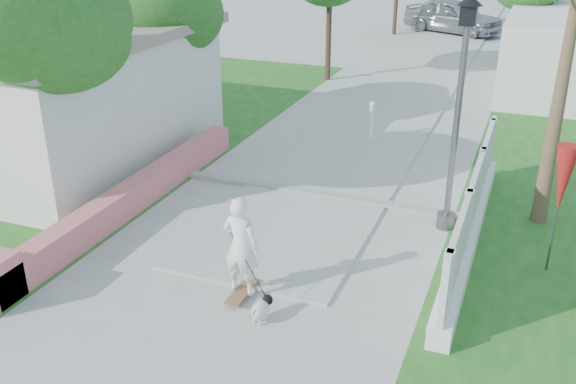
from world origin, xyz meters
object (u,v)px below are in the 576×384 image
at_px(street_lamp, 458,109).
at_px(dog, 262,309).
at_px(parked_car, 453,16).
at_px(bollard, 371,120).
at_px(skateboarder, 243,253).
at_px(patio_umbrella, 563,181).

height_order(street_lamp, dog, street_lamp).
bearing_deg(parked_car, dog, -154.04).
bearing_deg(dog, parked_car, 103.75).
bearing_deg(bollard, parked_car, 91.17).
distance_m(bollard, skateboarder, 8.25).
bearing_deg(bollard, patio_umbrella, -50.09).
relative_size(street_lamp, bollard, 4.07).
distance_m(dog, parked_car, 26.02).
height_order(street_lamp, patio_umbrella, street_lamp).
bearing_deg(patio_umbrella, parked_car, 102.25).
xyz_separation_m(street_lamp, parked_car, (-3.05, 21.82, -1.58)).
bearing_deg(bollard, dog, -86.23).
relative_size(bollard, parked_car, 0.22).
distance_m(street_lamp, patio_umbrella, 2.27).
xyz_separation_m(bollard, dog, (0.57, -8.68, -0.38)).
bearing_deg(street_lamp, patio_umbrella, -27.76).
relative_size(skateboarder, parked_car, 0.35).
xyz_separation_m(street_lamp, skateboarder, (-2.62, -3.74, -1.59)).
xyz_separation_m(patio_umbrella, dog, (-4.03, -3.18, -1.48)).
bearing_deg(street_lamp, skateboarder, -125.05).
height_order(patio_umbrella, parked_car, patio_umbrella).
height_order(bollard, skateboarder, skateboarder).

